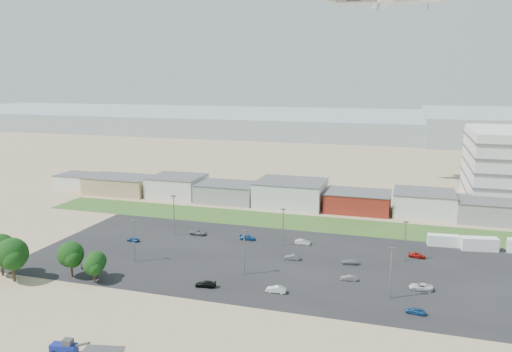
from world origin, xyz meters
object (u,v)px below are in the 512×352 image
at_px(parked_car_10, 89,267).
at_px(box_trailer_a, 443,240).
at_px(parked_car_6, 248,238).
at_px(parked_car_7, 292,257).
at_px(parked_car_11, 303,242).
at_px(parked_car_5, 133,239).
at_px(parked_car_12, 349,262).
at_px(parked_car_8, 417,255).
at_px(parked_car_3, 206,284).
at_px(parked_car_13, 276,289).
at_px(parked_car_2, 416,311).
at_px(tree_far_left, 1,252).
at_px(parked_car_9, 198,233).
at_px(parked_car_1, 349,278).
at_px(telehandler, 64,347).
at_px(parked_car_0, 421,287).

bearing_deg(parked_car_10, box_trailer_a, -59.34).
height_order(parked_car_6, parked_car_7, parked_car_6).
bearing_deg(parked_car_11, parked_car_5, 100.50).
bearing_deg(parked_car_7, parked_car_12, 90.08).
height_order(box_trailer_a, parked_car_8, box_trailer_a).
bearing_deg(parked_car_3, parked_car_10, -98.70).
bearing_deg(parked_car_13, parked_car_10, -91.52).
bearing_deg(parked_car_2, tree_far_left, -78.23).
height_order(box_trailer_a, parked_car_9, box_trailer_a).
bearing_deg(parked_car_9, tree_far_left, 143.36).
bearing_deg(parked_car_11, parked_car_12, -132.41).
bearing_deg(parked_car_13, box_trailer_a, 137.97).
height_order(parked_car_1, parked_car_13, parked_car_13).
distance_m(parked_car_5, parked_car_12, 55.26).
distance_m(parked_car_9, parked_car_11, 28.54).
xyz_separation_m(parked_car_6, parked_car_10, (-27.23, -29.73, -0.06)).
xyz_separation_m(parked_car_1, parked_car_3, (-27.32, -11.83, 0.05)).
distance_m(tree_far_left, parked_car_3, 44.68).
bearing_deg(parked_car_11, parked_car_3, 153.55).
xyz_separation_m(tree_far_left, parked_car_6, (42.67, 38.23, -4.59)).
bearing_deg(parked_car_9, parked_car_5, 126.12).
xyz_separation_m(parked_car_3, parked_car_7, (13.27, 20.24, -0.03)).
xyz_separation_m(parked_car_9, parked_car_12, (41.40, -9.75, -0.05)).
relative_size(parked_car_8, parked_car_11, 0.99).
xyz_separation_m(parked_car_2, parked_car_8, (0.47, 29.97, 0.07)).
bearing_deg(parked_car_6, parked_car_12, -110.32).
height_order(parked_car_5, parked_car_13, parked_car_13).
bearing_deg(parked_car_11, parked_car_9, 87.60).
bearing_deg(parked_car_5, tree_far_left, -20.34).
height_order(parked_car_5, parked_car_11, parked_car_11).
bearing_deg(parked_car_6, parked_car_5, 108.97).
bearing_deg(parked_car_12, parked_car_9, -108.01).
height_order(tree_far_left, parked_car_10, tree_far_left).
bearing_deg(parked_car_2, parked_car_12, -139.07).
distance_m(tree_far_left, parked_car_13, 59.01).
height_order(parked_car_5, parked_car_10, parked_car_5).
relative_size(parked_car_6, parked_car_8, 1.09).
xyz_separation_m(telehandler, parked_car_11, (24.11, 61.39, -0.69)).
height_order(box_trailer_a, parked_car_2, box_trailer_a).
xyz_separation_m(box_trailer_a, parked_car_8, (-6.35, -10.81, -0.76)).
relative_size(parked_car_3, parked_car_8, 1.11).
relative_size(box_trailer_a, parked_car_0, 1.64).
relative_size(parked_car_1, parked_car_8, 0.89).
relative_size(parked_car_8, parked_car_13, 0.97).
xyz_separation_m(box_trailer_a, parked_car_3, (-47.34, -40.99, -0.80)).
height_order(parked_car_10, parked_car_12, parked_car_12).
distance_m(telehandler, parked_car_3, 31.66).
relative_size(tree_far_left, parked_car_13, 2.60).
distance_m(telehandler, parked_car_11, 65.96).
xyz_separation_m(parked_car_0, parked_car_9, (-56.76, 19.65, -0.03)).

